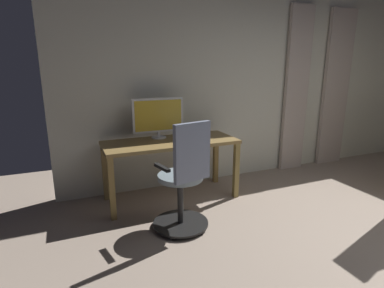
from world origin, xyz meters
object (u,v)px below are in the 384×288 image
(desk, at_px, (171,148))
(office_chair, at_px, (184,182))
(computer_keyboard, at_px, (192,139))
(computer_monitor, at_px, (158,116))

(desk, bearing_deg, office_chair, 80.52)
(desk, xyz_separation_m, computer_keyboard, (-0.24, 0.07, 0.11))
(computer_keyboard, bearing_deg, computer_monitor, -39.60)
(desk, distance_m, office_chair, 0.78)
(desk, bearing_deg, computer_keyboard, 162.93)
(computer_keyboard, bearing_deg, office_chair, 61.85)
(computer_monitor, bearing_deg, computer_keyboard, 140.40)
(office_chair, relative_size, computer_keyboard, 2.99)
(computer_monitor, xyz_separation_m, computer_keyboard, (-0.32, 0.27, -0.25))
(office_chair, distance_m, computer_keyboard, 0.81)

